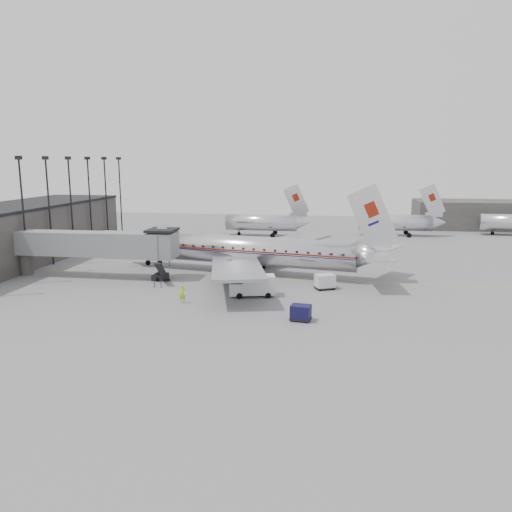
{
  "coord_description": "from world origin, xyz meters",
  "views": [
    {
      "loc": [
        11.77,
        -54.6,
        14.73
      ],
      "look_at": [
        2.7,
        4.4,
        3.2
      ],
      "focal_mm": 35.0,
      "sensor_mm": 36.0,
      "label": 1
    }
  ],
  "objects_px": {
    "ramp_worker": "(182,294)",
    "baggage_cart_white": "(325,281)",
    "baggage_cart_navy": "(301,312)",
    "airliner": "(246,250)",
    "service_van": "(253,285)"
  },
  "relations": [
    {
      "from": "service_van",
      "to": "baggage_cart_white",
      "type": "distance_m",
      "value": 8.89
    },
    {
      "from": "ramp_worker",
      "to": "baggage_cart_white",
      "type": "bearing_deg",
      "value": 16.64
    },
    {
      "from": "airliner",
      "to": "service_van",
      "type": "bearing_deg",
      "value": -65.94
    },
    {
      "from": "baggage_cart_navy",
      "to": "ramp_worker",
      "type": "relative_size",
      "value": 1.1
    },
    {
      "from": "airliner",
      "to": "service_van",
      "type": "xyz_separation_m",
      "value": [
        2.62,
        -11.17,
        -1.81
      ]
    },
    {
      "from": "airliner",
      "to": "service_van",
      "type": "relative_size",
      "value": 7.21
    },
    {
      "from": "service_van",
      "to": "ramp_worker",
      "type": "relative_size",
      "value": 2.75
    },
    {
      "from": "airliner",
      "to": "service_van",
      "type": "height_order",
      "value": "airliner"
    },
    {
      "from": "baggage_cart_navy",
      "to": "ramp_worker",
      "type": "distance_m",
      "value": 13.24
    },
    {
      "from": "ramp_worker",
      "to": "baggage_cart_navy",
      "type": "bearing_deg",
      "value": -29.61
    },
    {
      "from": "baggage_cart_navy",
      "to": "ramp_worker",
      "type": "height_order",
      "value": "ramp_worker"
    },
    {
      "from": "airliner",
      "to": "ramp_worker",
      "type": "distance_m",
      "value": 15.59
    },
    {
      "from": "airliner",
      "to": "service_van",
      "type": "distance_m",
      "value": 11.62
    },
    {
      "from": "baggage_cart_navy",
      "to": "ramp_worker",
      "type": "bearing_deg",
      "value": 171.81
    },
    {
      "from": "baggage_cart_white",
      "to": "ramp_worker",
      "type": "relative_size",
      "value": 1.4
    }
  ]
}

